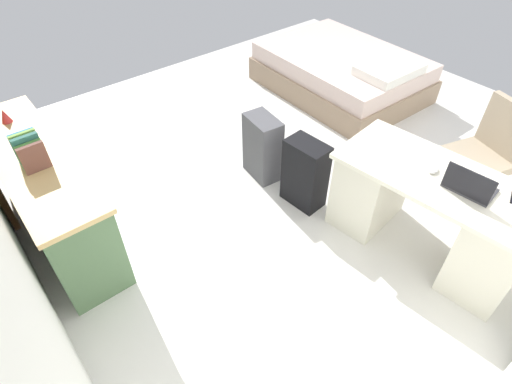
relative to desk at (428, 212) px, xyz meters
name	(u,v)px	position (x,y,z in m)	size (l,w,h in m)	color
ground_plane	(316,179)	(1.09, 0.04, -0.38)	(5.97, 5.97, 0.00)	silver
desk	(428,212)	(0.00, 0.00, 0.00)	(1.51, 0.82, 0.72)	silver
office_chair	(480,162)	(0.05, -0.81, 0.04)	(0.57, 0.57, 0.94)	black
credenza	(49,195)	(1.97, 2.14, 0.01)	(1.80, 0.48, 0.78)	#4C6B47
bed	(342,72)	(2.12, -1.43, -0.13)	(1.94, 1.45, 0.58)	gray
suitcase_black	(305,174)	(0.96, 0.35, -0.07)	(0.36, 0.22, 0.63)	black
suitcase_spare_grey	(263,148)	(1.48, 0.38, -0.07)	(0.36, 0.22, 0.62)	#4C4C51
laptop	(469,186)	(-0.19, 0.01, 0.39)	(0.33, 0.26, 0.21)	#333338
computer_mouse	(434,170)	(0.08, 0.00, 0.36)	(0.06, 0.10, 0.03)	white
book_row	(30,151)	(1.84, 2.14, 0.51)	(0.20, 0.17, 0.24)	brown
figurine_small	(5,116)	(2.52, 2.14, 0.46)	(0.08, 0.08, 0.11)	red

